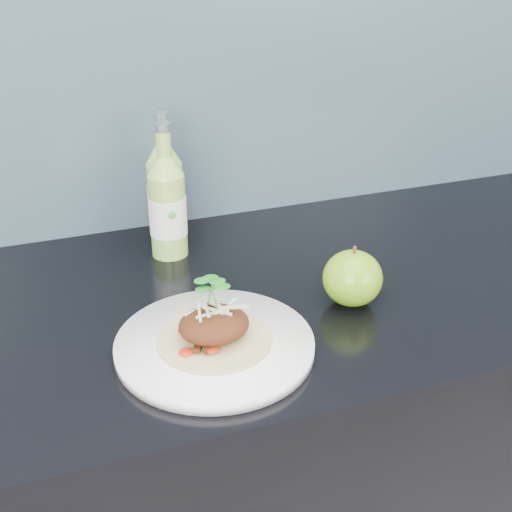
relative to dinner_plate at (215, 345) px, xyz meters
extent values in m
cube|color=black|center=(0.07, 0.14, -0.46)|extent=(4.00, 0.60, 0.90)
cube|color=#6A90A6|center=(0.07, 0.43, 0.34)|extent=(4.00, 0.02, 0.70)
cylinder|color=white|center=(0.00, 0.00, 0.00)|extent=(0.34, 0.34, 0.02)
cylinder|color=tan|center=(0.00, 0.00, 0.01)|extent=(0.15, 0.15, 0.00)
ellipsoid|color=#552610|center=(0.00, 0.00, 0.03)|extent=(0.10, 0.08, 0.04)
ellipsoid|color=#49850E|center=(0.23, 0.05, 0.03)|extent=(0.10, 0.10, 0.08)
cylinder|color=#472D14|center=(0.23, 0.05, 0.08)|extent=(0.01, 0.00, 0.01)
cylinder|color=#95BF4F|center=(0.01, 0.30, 0.06)|extent=(0.08, 0.08, 0.14)
cone|color=#95BF4F|center=(0.01, 0.30, 0.15)|extent=(0.06, 0.06, 0.03)
cylinder|color=#95BF4F|center=(0.01, 0.30, 0.19)|extent=(0.02, 0.02, 0.04)
cylinder|color=silver|center=(0.01, 0.30, 0.21)|extent=(0.03, 0.03, 0.01)
cylinder|color=white|center=(0.01, 0.30, 0.06)|extent=(0.08, 0.08, 0.07)
ellipsoid|color=#59A533|center=(0.01, 0.26, 0.08)|extent=(0.01, 0.00, 0.01)
cylinder|color=#8DC451|center=(0.02, 0.35, 0.06)|extent=(0.07, 0.07, 0.14)
cone|color=#8DC451|center=(0.02, 0.35, 0.15)|extent=(0.06, 0.06, 0.03)
cylinder|color=#8DC451|center=(0.02, 0.35, 0.19)|extent=(0.02, 0.02, 0.04)
cylinder|color=silver|center=(0.02, 0.35, 0.21)|extent=(0.03, 0.03, 0.01)
cylinder|color=white|center=(0.02, 0.35, 0.06)|extent=(0.08, 0.08, 0.07)
ellipsoid|color=#59A533|center=(0.02, 0.32, 0.08)|extent=(0.01, 0.00, 0.01)
camera|label=1|loc=(-0.21, -0.76, 0.55)|focal=50.00mm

